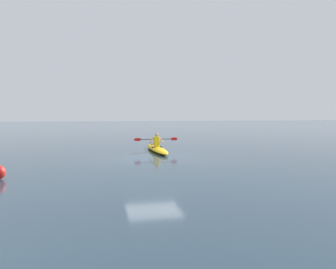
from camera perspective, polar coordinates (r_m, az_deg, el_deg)
ground_plane at (r=15.03m, az=-2.57°, el=-4.13°), size 160.00×160.00×0.00m
kayak at (r=17.64m, az=-1.98°, el=-2.55°), size 0.67×4.91×0.26m
kayaker at (r=17.67m, az=-2.02°, el=-1.07°), size 2.44×0.39×0.75m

